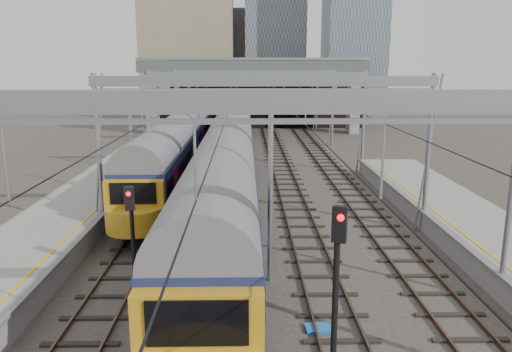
{
  "coord_description": "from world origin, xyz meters",
  "views": [
    {
      "loc": [
        -0.92,
        -16.41,
        8.34
      ],
      "look_at": [
        -0.38,
        10.32,
        2.4
      ],
      "focal_mm": 35.0,
      "sensor_mm": 36.0,
      "label": 1
    }
  ],
  "objects_px": {
    "train_main": "(234,130)",
    "signal_near_left": "(132,231)",
    "signal_near_centre": "(337,276)",
    "train_second": "(191,130)"
  },
  "relations": [
    {
      "from": "train_second",
      "to": "signal_near_centre",
      "type": "xyz_separation_m",
      "value": [
        7.35,
        -34.4,
        0.66
      ]
    },
    {
      "from": "train_main",
      "to": "signal_near_centre",
      "type": "relative_size",
      "value": 14.03
    },
    {
      "from": "signal_near_left",
      "to": "train_second",
      "type": "bearing_deg",
      "value": 67.86
    },
    {
      "from": "train_main",
      "to": "train_second",
      "type": "height_order",
      "value": "train_main"
    },
    {
      "from": "signal_near_centre",
      "to": "train_second",
      "type": "bearing_deg",
      "value": 124.97
    },
    {
      "from": "train_main",
      "to": "signal_near_left",
      "type": "bearing_deg",
      "value": -95.56
    },
    {
      "from": "signal_near_left",
      "to": "train_main",
      "type": "bearing_deg",
      "value": 60.02
    },
    {
      "from": "train_second",
      "to": "signal_near_centre",
      "type": "distance_m",
      "value": 35.18
    },
    {
      "from": "train_main",
      "to": "train_second",
      "type": "distance_m",
      "value": 4.13
    },
    {
      "from": "train_second",
      "to": "signal_near_centre",
      "type": "bearing_deg",
      "value": -77.94
    }
  ]
}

